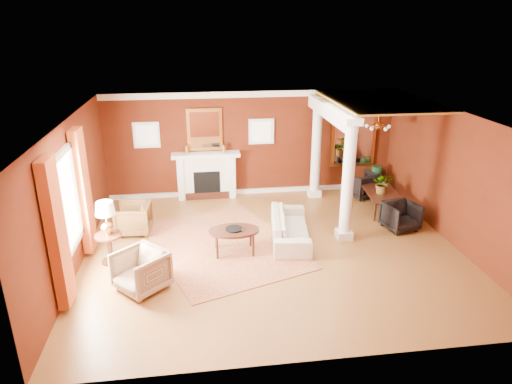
{
  "coord_description": "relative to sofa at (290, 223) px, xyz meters",
  "views": [
    {
      "loc": [
        -1.53,
        -8.71,
        4.71
      ],
      "look_at": [
        -0.29,
        0.53,
        1.15
      ],
      "focal_mm": 32.0,
      "sensor_mm": 36.0,
      "label": 1
    }
  ],
  "objects": [
    {
      "name": "base_trim",
      "position": [
        -0.48,
        3.01,
        -0.34
      ],
      "size": [
        8.0,
        0.08,
        0.12
      ],
      "primitive_type": "cube",
      "color": "white",
      "rests_on": "ground"
    },
    {
      "name": "ground",
      "position": [
        -0.48,
        -0.45,
        -0.4
      ],
      "size": [
        8.0,
        8.0,
        0.0
      ],
      "primitive_type": "plane",
      "color": "brown",
      "rests_on": "ground"
    },
    {
      "name": "column_front",
      "position": [
        1.22,
        -0.15,
        1.03
      ],
      "size": [
        0.36,
        0.36,
        2.8
      ],
      "color": "white",
      "rests_on": "ground"
    },
    {
      "name": "coffee_book",
      "position": [
        -1.3,
        -0.48,
        0.25
      ],
      "size": [
        0.16,
        0.03,
        0.22
      ],
      "primitive_type": "imported",
      "rotation": [
        0.0,
        0.0,
        0.09
      ],
      "color": "black",
      "rests_on": "coffee_table"
    },
    {
      "name": "coffee_table",
      "position": [
        -1.31,
        -0.48,
        0.1
      ],
      "size": [
        1.08,
        1.08,
        0.54
      ],
      "rotation": [
        0.0,
        0.0,
        -0.14
      ],
      "color": "black",
      "rests_on": "ground"
    },
    {
      "name": "dining_mirror",
      "position": [
        2.42,
        3.01,
        1.15
      ],
      "size": [
        1.3,
        0.07,
        1.7
      ],
      "color": "#C38B39",
      "rests_on": "room_shell"
    },
    {
      "name": "armchair_leopard",
      "position": [
        -3.55,
        0.81,
        -0.01
      ],
      "size": [
        0.77,
        0.81,
        0.79
      ],
      "primitive_type": "imported",
      "rotation": [
        0.0,
        0.0,
        -1.64
      ],
      "color": "black",
      "rests_on": "ground"
    },
    {
      "name": "rug",
      "position": [
        -1.54,
        -0.13,
        -0.39
      ],
      "size": [
        3.85,
        4.42,
        0.01
      ],
      "primitive_type": "cube",
      "rotation": [
        0.0,
        0.0,
        0.34
      ],
      "color": "maroon",
      "rests_on": "ground"
    },
    {
      "name": "sofa",
      "position": [
        0.0,
        0.0,
        0.0
      ],
      "size": [
        0.88,
        2.11,
        0.8
      ],
      "primitive_type": "imported",
      "rotation": [
        0.0,
        0.0,
        1.43
      ],
      "color": "beige",
      "rests_on": "ground"
    },
    {
      "name": "overmantel_mirror",
      "position": [
        -1.78,
        3.01,
        1.5
      ],
      "size": [
        0.95,
        0.07,
        1.15
      ],
      "color": "#C38B39",
      "rests_on": "fireplace"
    },
    {
      "name": "dining_chair_far",
      "position": [
        2.56,
        2.36,
        -0.02
      ],
      "size": [
        0.91,
        0.88,
        0.76
      ],
      "primitive_type": "imported",
      "rotation": [
        0.0,
        0.0,
        3.44
      ],
      "color": "black",
      "rests_on": "ground"
    },
    {
      "name": "header_beam",
      "position": [
        1.22,
        1.45,
        2.22
      ],
      "size": [
        0.3,
        3.2,
        0.32
      ],
      "primitive_type": "cube",
      "color": "white",
      "rests_on": "column_front"
    },
    {
      "name": "potted_plant",
      "position": [
        2.65,
        1.25,
        0.61
      ],
      "size": [
        0.64,
        0.67,
        0.42
      ],
      "primitive_type": "imported",
      "rotation": [
        0.0,
        0.0,
        -0.33
      ],
      "color": "#26591E",
      "rests_on": "dining_table"
    },
    {
      "name": "green_urn",
      "position": [
        3.02,
        2.55,
        -0.08
      ],
      "size": [
        0.34,
        0.34,
        0.81
      ],
      "color": "#133D1F",
      "rests_on": "ground"
    },
    {
      "name": "column_back",
      "position": [
        1.22,
        2.55,
        1.03
      ],
      "size": [
        0.36,
        0.36,
        2.8
      ],
      "color": "white",
      "rests_on": "ground"
    },
    {
      "name": "fireplace",
      "position": [
        -1.78,
        2.87,
        0.24
      ],
      "size": [
        1.85,
        0.42,
        1.29
      ],
      "color": "white",
      "rests_on": "ground"
    },
    {
      "name": "flank_window_left",
      "position": [
        -3.33,
        3.02,
        1.4
      ],
      "size": [
        0.7,
        0.07,
        0.7
      ],
      "color": "white",
      "rests_on": "room_shell"
    },
    {
      "name": "armchair_stripe",
      "position": [
        -3.13,
        -1.66,
        0.02
      ],
      "size": [
        1.12,
        1.12,
        0.84
      ],
      "primitive_type": "imported",
      "rotation": [
        0.0,
        0.0,
        -0.82
      ],
      "color": "tan",
      "rests_on": "ground"
    },
    {
      "name": "flank_window_right",
      "position": [
        -0.23,
        3.02,
        1.4
      ],
      "size": [
        0.7,
        0.07,
        0.7
      ],
      "color": "white",
      "rests_on": "room_shell"
    },
    {
      "name": "dining_chair_near",
      "position": [
        2.7,
        0.15,
        -0.03
      ],
      "size": [
        0.85,
        0.82,
        0.73
      ],
      "primitive_type": "imported",
      "rotation": [
        0.0,
        0.0,
        0.23
      ],
      "color": "black",
      "rests_on": "ground"
    },
    {
      "name": "side_table",
      "position": [
        -3.87,
        -0.54,
        0.48
      ],
      "size": [
        0.54,
        0.54,
        1.34
      ],
      "rotation": [
        0.0,
        0.0,
        -0.19
      ],
      "color": "black",
      "rests_on": "ground"
    },
    {
      "name": "chandelier",
      "position": [
        2.42,
        1.35,
        1.85
      ],
      "size": [
        0.6,
        0.62,
        0.75
      ],
      "color": "#B77E39",
      "rests_on": "room_shell"
    },
    {
      "name": "left_window",
      "position": [
        -4.37,
        -1.05,
        1.02
      ],
      "size": [
        0.21,
        2.55,
        2.6
      ],
      "color": "white",
      "rests_on": "room_shell"
    },
    {
      "name": "room_shell",
      "position": [
        -0.48,
        -0.45,
        1.62
      ],
      "size": [
        8.04,
        7.04,
        2.92
      ],
      "color": "#521A0B",
      "rests_on": "ground"
    },
    {
      "name": "dining_table",
      "position": [
        2.71,
        1.29,
        -0.0
      ],
      "size": [
        0.66,
        1.48,
        0.8
      ],
      "primitive_type": "imported",
      "rotation": [
        0.0,
        0.0,
        1.46
      ],
      "color": "black",
      "rests_on": "ground"
    },
    {
      "name": "amber_ceiling",
      "position": [
        2.37,
        1.3,
        2.47
      ],
      "size": [
        2.3,
        3.4,
        0.04
      ],
      "primitive_type": "cube",
      "color": "gold",
      "rests_on": "room_shell"
    },
    {
      "name": "crown_trim",
      "position": [
        -0.48,
        3.01,
        2.42
      ],
      "size": [
        8.0,
        0.08,
        0.16
      ],
      "primitive_type": "cube",
      "color": "white",
      "rests_on": "room_shell"
    }
  ]
}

